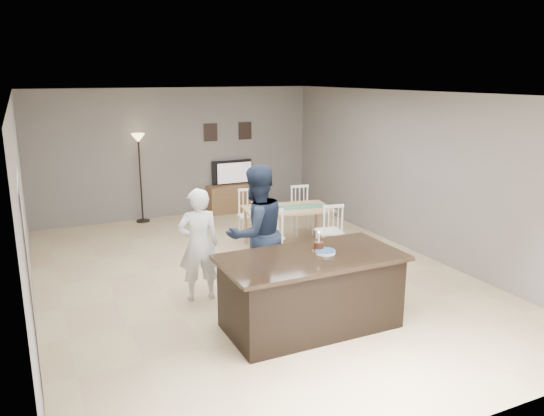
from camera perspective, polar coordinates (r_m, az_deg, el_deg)
name	(u,v)px	position (r m, az deg, el deg)	size (l,w,h in m)	color
floor	(252,276)	(8.06, -2.19, -7.36)	(8.00, 8.00, 0.00)	tan
room_shell	(251,167)	(7.61, -2.31, 4.48)	(8.00, 8.00, 8.00)	slate
kitchen_island	(311,291)	(6.39, 4.19, -8.91)	(2.15, 1.10, 0.90)	black
tv_console	(235,198)	(11.75, -4.02, 1.06)	(1.20, 0.40, 0.60)	brown
television	(233,173)	(11.70, -4.19, 3.82)	(0.91, 0.12, 0.53)	black
tv_screen_glow	(235,173)	(11.62, -4.05, 3.79)	(0.78, 0.78, 0.00)	orange
picture_frames	(228,132)	(11.68, -4.75, 8.19)	(1.10, 0.02, 0.38)	black
doorway	(29,284)	(4.91, -24.64, -7.40)	(0.00, 2.10, 2.65)	black
woman	(199,245)	(7.10, -7.90, -3.94)	(0.56, 0.37, 1.53)	silver
man	(256,233)	(7.02, -1.70, -2.76)	(0.89, 0.69, 1.83)	#172033
birthday_cake	(319,246)	(6.38, 5.04, -4.13)	(0.16, 0.16, 0.25)	gold
plate_stack	(325,252)	(6.32, 5.76, -4.71)	(0.25, 0.25, 0.04)	white
dining_table	(287,214)	(9.26, 1.67, -0.70)	(1.66, 1.88, 0.91)	#A28258
floor_lamp	(139,154)	(11.01, -14.11, 5.67)	(0.27, 0.27, 1.82)	black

